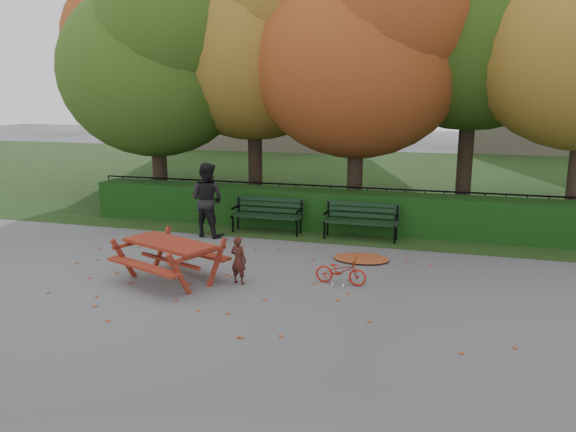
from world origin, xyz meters
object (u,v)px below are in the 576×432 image
(tree_c, at_px, (369,42))
(bench_right, at_px, (361,218))
(tree_a, at_px, (160,57))
(tree_f, at_px, (160,30))
(child, at_px, (239,260))
(bench_left, at_px, (268,212))
(adult, at_px, (207,200))
(picnic_table, at_px, (169,251))
(tree_b, at_px, (262,26))
(bicycle, at_px, (341,271))

(tree_c, distance_m, bench_right, 4.87)
(tree_a, relative_size, tree_c, 0.94)
(tree_f, distance_m, child, 12.66)
(tree_a, relative_size, bench_right, 4.16)
(bench_left, xyz_separation_m, adult, (-1.31, -0.80, 0.40))
(picnic_table, distance_m, adult, 3.49)
(tree_c, bearing_deg, tree_b, 166.55)
(tree_f, xyz_separation_m, picnic_table, (5.28, -9.73, -5.09))
(tree_b, xyz_separation_m, tree_c, (3.28, -0.78, -0.58))
(tree_f, relative_size, child, 10.09)
(tree_b, height_order, child, tree_b)
(tree_f, height_order, picnic_table, tree_f)
(tree_c, relative_size, child, 8.79)
(tree_b, bearing_deg, tree_f, 152.01)
(adult, distance_m, bicycle, 4.74)
(tree_b, relative_size, picnic_table, 3.94)
(tree_b, distance_m, bench_right, 6.76)
(tree_c, xyz_separation_m, tree_f, (-7.97, 3.28, 0.87))
(adult, bearing_deg, tree_a, -36.30)
(tree_f, relative_size, bench_left, 5.10)
(bench_left, bearing_deg, bicycle, -53.12)
(tree_c, bearing_deg, bicycle, -85.59)
(bench_left, height_order, adult, adult)
(bench_left, bearing_deg, bench_right, 0.00)
(tree_b, xyz_separation_m, bench_left, (1.14, -3.04, -4.88))
(tree_b, relative_size, tree_f, 0.96)
(tree_a, relative_size, tree_f, 0.81)
(tree_b, xyz_separation_m, adult, (-0.17, -3.85, -4.48))
(adult, height_order, bicycle, adult)
(tree_a, height_order, bench_right, tree_a)
(tree_a, height_order, child, tree_a)
(tree_c, relative_size, bicycle, 8.27)
(bench_left, xyz_separation_m, picnic_table, (-0.56, -4.19, 0.09))
(tree_c, relative_size, picnic_table, 3.59)
(bench_right, relative_size, bicycle, 1.86)
(bench_left, height_order, picnic_table, bench_left)
(tree_a, bearing_deg, bench_left, -25.76)
(tree_b, distance_m, tree_f, 5.32)
(tree_c, xyz_separation_m, picnic_table, (-2.69, -6.45, -4.22))
(picnic_table, bearing_deg, adult, 124.20)
(tree_f, height_order, child, tree_f)
(bench_left, height_order, bench_right, same)
(tree_c, height_order, bench_right, tree_c)
(tree_f, bearing_deg, picnic_table, -61.52)
(tree_f, xyz_separation_m, bench_left, (5.83, -5.54, -5.17))
(tree_c, height_order, tree_f, tree_f)
(tree_a, xyz_separation_m, adult, (2.58, -2.68, -3.60))
(tree_b, height_order, tree_c, tree_b)
(tree_c, distance_m, picnic_table, 8.16)
(bench_right, bearing_deg, bicycle, -87.10)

